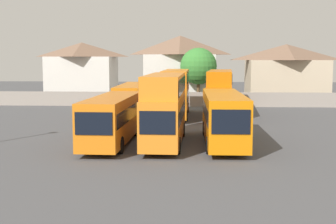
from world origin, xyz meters
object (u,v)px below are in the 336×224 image
Objects in this scene: bus_4 at (132,98)px; bus_5 at (176,90)px; house_terrace_centre at (180,68)px; bus_1 at (113,117)px; house_terrace_left at (82,71)px; house_terrace_right at (286,72)px; bus_2 at (165,105)px; tree_left_of_lot at (198,66)px; bus_6 at (220,91)px; bus_3 at (223,115)px.

bus_5 is at bearing 91.85° from bus_4.
bus_4 is at bearing -103.92° from house_terrace_centre.
bus_1 reaches higher than bus_4.
bus_5 is 1.22× the size of house_terrace_left.
house_terrace_left is at bearing 175.91° from house_terrace_centre.
house_terrace_right reaches higher than bus_1.
house_terrace_centre is (14.30, -1.02, 0.46)m from house_terrace_left.
bus_2 is at bearing -67.21° from house_terrace_left.
bus_4 is at bearing -118.31° from tree_left_of_lot.
bus_5 reaches higher than bus_6.
bus_5 is (-4.01, 15.29, 0.69)m from bus_3.
bus_6 is at bearing 96.04° from bus_5.
house_terrace_centre is at bearing -160.30° from bus_6.
bus_6 is (8.35, 16.15, 0.78)m from bus_1.
bus_4 is at bearing -162.94° from bus_2.
bus_6 is 1.60× the size of tree_left_of_lot.
bus_3 reaches higher than bus_1.
tree_left_of_lot is (6.17, 28.33, 3.10)m from bus_1.
bus_3 is at bearing -86.71° from tree_left_of_lot.
bus_2 reaches higher than bus_1.
bus_1 is 29.15m from tree_left_of_lot.
house_terrace_centre is at bearing -4.09° from house_terrace_left.
bus_6 is (0.58, 15.76, 0.67)m from bus_3.
house_terrace_right is at bearing 132.75° from bus_4.
tree_left_of_lot is at bearing -165.62° from bus_6.
bus_1 is 1.14× the size of house_terrace_left.
bus_4 is at bearing -62.16° from house_terrace_left.
bus_2 is 0.93× the size of bus_3.
bus_5 is 1.00× the size of bus_6.
bus_6 is at bearing 164.75° from bus_2.
bus_4 is at bearing -136.40° from house_terrace_right.
bus_6 is 1.22× the size of house_terrace_left.
bus_2 is 33.17m from house_terrace_centre.
tree_left_of_lot reaches higher than bus_6.
bus_1 is 33.50m from house_terrace_centre.
house_terrace_left reaches higher than bus_6.
bus_5 is 23.54m from house_terrace_left.
bus_2 is at bearing -0.16° from bus_5.
bus_4 is 1.16× the size of house_terrace_centre.
bus_3 is at bearing 2.12° from bus_6.
bus_1 is 3.77m from bus_2.
house_terrace_left is (-19.02, 18.06, 1.55)m from bus_6.
house_terrace_left is 0.95× the size of house_terrace_centre.
house_terrace_centre is at bearing -177.68° from house_terrace_right.
bus_1 is at bearing -118.68° from house_terrace_right.
house_terrace_left is 0.87× the size of house_terrace_right.
house_terrace_left is (-10.67, 34.21, 2.33)m from bus_1.
bus_1 is 35.91m from house_terrace_left.
bus_5 is 1.60× the size of tree_left_of_lot.
bus_2 is 1.42× the size of tree_left_of_lot.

